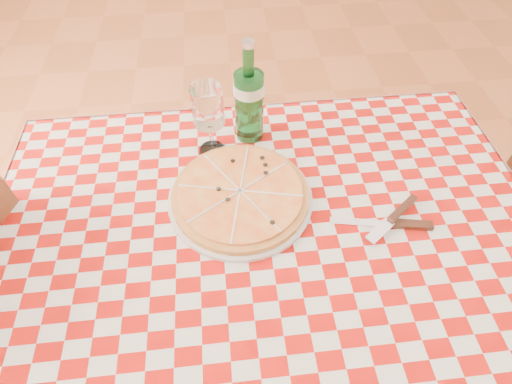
% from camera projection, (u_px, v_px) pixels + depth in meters
% --- Properties ---
extents(dining_table, '(1.20, 0.80, 0.75)m').
position_uv_depth(dining_table, '(267.00, 250.00, 1.00)').
color(dining_table, brown).
rests_on(dining_table, ground).
extents(tablecloth, '(1.30, 0.90, 0.01)m').
position_uv_depth(tablecloth, '(267.00, 229.00, 0.93)').
color(tablecloth, '#A40F0A').
rests_on(tablecloth, dining_table).
extents(pizza_plate, '(0.42, 0.42, 0.05)m').
position_uv_depth(pizza_plate, '(240.00, 194.00, 0.96)').
color(pizza_plate, '#C88742').
rests_on(pizza_plate, tablecloth).
extents(water_bottle, '(0.08, 0.08, 0.28)m').
position_uv_depth(water_bottle, '(249.00, 93.00, 1.01)').
color(water_bottle, '#186027').
rests_on(water_bottle, tablecloth).
extents(wine_glass, '(0.10, 0.10, 0.20)m').
position_uv_depth(wine_glass, '(209.00, 122.00, 1.01)').
color(wine_glass, white).
rests_on(wine_glass, tablecloth).
extents(cutlery, '(0.30, 0.27, 0.03)m').
position_uv_depth(cutlery, '(390.00, 221.00, 0.92)').
color(cutlery, silver).
rests_on(cutlery, tablecloth).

